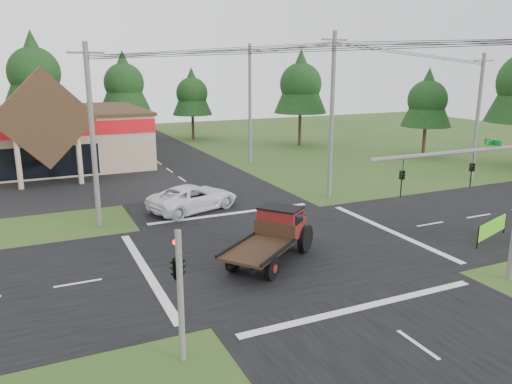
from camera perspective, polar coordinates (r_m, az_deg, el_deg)
ground at (r=25.95m, az=2.95°, el=-6.57°), size 120.00×120.00×0.00m
road_ns at (r=25.95m, az=2.95°, el=-6.55°), size 12.00×120.00×0.02m
road_ew at (r=25.95m, az=2.95°, el=-6.55°), size 120.00×12.00×0.02m
traffic_signal_mast at (r=22.61m, az=25.53°, el=0.60°), size 8.12×0.24×7.00m
traffic_signal_corner at (r=15.71m, az=-8.99°, el=-7.18°), size 0.53×2.48×4.40m
utility_pole_nw at (r=29.90m, az=-18.19°, el=6.18°), size 2.00×0.30×10.50m
utility_pole_ne at (r=35.38m, az=8.66°, el=8.69°), size 2.00×0.30×11.50m
utility_pole_far at (r=44.65m, az=24.00°, el=7.92°), size 2.00×0.30×10.20m
utility_pole_n at (r=47.69m, az=-0.70°, el=10.07°), size 2.00×0.30×11.20m
tree_row_c at (r=62.48m, az=-24.06°, el=12.60°), size 7.28×7.28×13.13m
tree_row_d at (r=64.49m, az=-14.88°, el=12.15°), size 6.16×6.16×11.11m
tree_row_e at (r=64.50m, az=-7.34°, el=11.31°), size 5.04×5.04×9.09m
tree_side_ne at (r=59.25m, az=5.13°, el=12.41°), size 6.16×6.16×11.11m
tree_side_e_near at (r=54.40m, az=19.02°, el=10.13°), size 5.04×5.04×9.09m
antique_flatbed_truck at (r=23.86m, az=1.56°, el=-5.24°), size 6.17×5.50×2.52m
roadside_banner at (r=29.80m, az=25.36°, el=-3.94°), size 3.47×1.27×1.24m
white_pickup at (r=32.82m, az=-7.16°, el=-0.64°), size 6.68×4.68×1.69m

